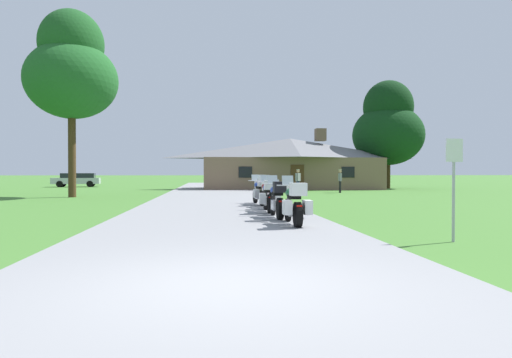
{
  "coord_description": "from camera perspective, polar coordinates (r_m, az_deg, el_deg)",
  "views": [
    {
      "loc": [
        -0.24,
        -5.55,
        1.43
      ],
      "look_at": [
        1.79,
        14.34,
        1.16
      ],
      "focal_mm": 31.67,
      "sensor_mm": 36.0,
      "label": 1
    }
  ],
  "objects": [
    {
      "name": "motorcycle_blue_farthest_in_row",
      "position": [
        19.59,
        0.52,
        -1.64
      ],
      "size": [
        0.86,
        2.08,
        1.3
      ],
      "rotation": [
        0.0,
        0.0,
        0.11
      ],
      "color": "black",
      "rests_on": "asphalt_driveway"
    },
    {
      "name": "tree_left_near",
      "position": [
        29.31,
        -22.27,
        12.65
      ],
      "size": [
        5.31,
        5.31,
        10.99
      ],
      "color": "#422D19",
      "rests_on": "ground"
    },
    {
      "name": "metal_signpost_roadside",
      "position": [
        10.18,
        23.71,
        0.25
      ],
      "size": [
        0.36,
        0.06,
        2.14
      ],
      "color": "#9EA0A5",
      "rests_on": "ground"
    },
    {
      "name": "parked_silver_suv_far_left",
      "position": [
        49.58,
        -21.69,
        -0.04
      ],
      "size": [
        4.79,
        2.4,
        1.4
      ],
      "rotation": [
        0.0,
        0.0,
        1.7
      ],
      "color": "#ADAFB7",
      "rests_on": "ground"
    },
    {
      "name": "stone_lodge",
      "position": [
        40.33,
        4.35,
        2.03
      ],
      "size": [
        16.16,
        6.92,
        5.4
      ],
      "color": "brown",
      "rests_on": "ground"
    },
    {
      "name": "motorcycle_blue_third_in_row",
      "position": [
        15.81,
        1.59,
        -2.21
      ],
      "size": [
        0.73,
        2.08,
        1.3
      ],
      "rotation": [
        0.0,
        0.0,
        -0.01
      ],
      "color": "black",
      "rests_on": "asphalt_driveway"
    },
    {
      "name": "motorcycle_red_fourth_in_row",
      "position": [
        17.77,
        1.56,
        -1.85
      ],
      "size": [
        0.76,
        2.08,
        1.3
      ],
      "rotation": [
        0.0,
        0.0,
        0.14
      ],
      "color": "black",
      "rests_on": "asphalt_driveway"
    },
    {
      "name": "tree_right_of_lodge",
      "position": [
        43.82,
        16.34,
        6.35
      ],
      "size": [
        6.53,
        6.53,
        9.99
      ],
      "color": "#422D19",
      "rests_on": "ground"
    },
    {
      "name": "motorcycle_blue_second_in_row",
      "position": [
        13.8,
        2.66,
        -2.6
      ],
      "size": [
        0.66,
        2.08,
        1.3
      ],
      "rotation": [
        0.0,
        0.0,
        0.01
      ],
      "color": "black",
      "rests_on": "asphalt_driveway"
    },
    {
      "name": "ground_plane",
      "position": [
        25.59,
        -5.29,
        -2.44
      ],
      "size": [
        500.0,
        500.0,
        0.0
      ],
      "primitive_type": "plane",
      "color": "#42752D"
    },
    {
      "name": "bystander_gray_shirt_beside_signpost",
      "position": [
        32.27,
        5.32,
        -0.09
      ],
      "size": [
        0.41,
        0.42,
        1.69
      ],
      "rotation": [
        0.0,
        0.0,
        0.8
      ],
      "color": "navy",
      "rests_on": "ground"
    },
    {
      "name": "bystander_gray_shirt_near_lodge",
      "position": [
        33.0,
        10.57,
        -0.08
      ],
      "size": [
        0.28,
        0.54,
        1.69
      ],
      "rotation": [
        0.0,
        0.0,
        1.4
      ],
      "color": "black",
      "rests_on": "ground"
    },
    {
      "name": "asphalt_driveway",
      "position": [
        23.59,
        -5.25,
        -2.64
      ],
      "size": [
        6.4,
        80.0,
        0.06
      ],
      "primitive_type": "cube",
      "color": "gray",
      "rests_on": "ground"
    },
    {
      "name": "motorcycle_green_nearest_to_camera",
      "position": [
        11.9,
        4.86,
        -3.2
      ],
      "size": [
        0.72,
        2.08,
        1.3
      ],
      "rotation": [
        0.0,
        0.0,
        -0.0
      ],
      "color": "black",
      "rests_on": "asphalt_driveway"
    }
  ]
}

